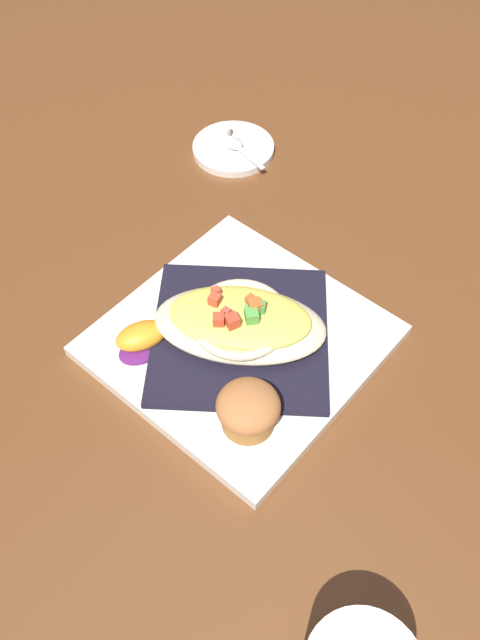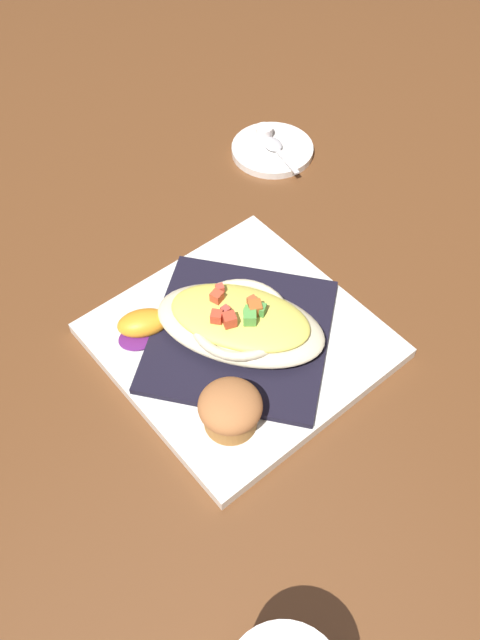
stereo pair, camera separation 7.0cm
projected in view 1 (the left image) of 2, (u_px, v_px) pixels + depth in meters
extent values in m
plane|color=brown|center=(240.00, 345.00, 0.73)|extent=(2.60, 2.60, 0.00)
cube|color=white|center=(240.00, 341.00, 0.73)|extent=(0.28, 0.28, 0.01)
cube|color=black|center=(240.00, 335.00, 0.72)|extent=(0.27, 0.27, 0.01)
ellipsoid|color=beige|center=(240.00, 324.00, 0.70)|extent=(0.21, 0.19, 0.03)
torus|color=beige|center=(240.00, 319.00, 0.70)|extent=(0.15, 0.15, 0.01)
ellipsoid|color=#E0D658|center=(240.00, 317.00, 0.69)|extent=(0.17, 0.16, 0.02)
cube|color=#D14737|center=(214.00, 293.00, 0.70)|extent=(0.01, 0.01, 0.01)
cube|color=#D6492D|center=(215.00, 300.00, 0.69)|extent=(0.01, 0.01, 0.01)
cube|color=#D3432B|center=(219.00, 319.00, 0.67)|extent=(0.02, 0.02, 0.01)
cube|color=#CC422A|center=(232.00, 321.00, 0.67)|extent=(0.02, 0.02, 0.01)
cube|color=#C7463B|center=(226.00, 312.00, 0.68)|extent=(0.01, 0.01, 0.01)
cube|color=#B85F26|center=(255.00, 306.00, 0.68)|extent=(0.02, 0.02, 0.01)
cube|color=#56A646|center=(249.00, 318.00, 0.67)|extent=(0.02, 0.02, 0.01)
cube|color=#51A641|center=(248.00, 310.00, 0.68)|extent=(0.01, 0.01, 0.01)
cube|color=#B9552B|center=(253.00, 301.00, 0.69)|extent=(0.01, 0.01, 0.01)
cube|color=#4C9B45|center=(260.00, 307.00, 0.68)|extent=(0.02, 0.02, 0.01)
cylinder|color=#A76C33|center=(248.00, 416.00, 0.65)|extent=(0.05, 0.05, 0.02)
ellipsoid|color=#AC693A|center=(248.00, 406.00, 0.63)|extent=(0.06, 0.06, 0.03)
ellipsoid|color=#4C0F23|center=(248.00, 402.00, 0.63)|extent=(0.02, 0.02, 0.01)
ellipsoid|color=#591C64|center=(140.00, 350.00, 0.71)|extent=(0.05, 0.06, 0.01)
ellipsoid|color=orange|center=(142.00, 336.00, 0.71)|extent=(0.05, 0.07, 0.03)
cylinder|color=white|center=(233.00, 148.00, 0.93)|extent=(0.12, 0.12, 0.01)
ellipsoid|color=silver|center=(233.00, 143.00, 0.93)|extent=(0.04, 0.03, 0.01)
cube|color=silver|center=(251.00, 158.00, 0.91)|extent=(0.06, 0.02, 0.00)
cylinder|color=white|center=(223.00, 131.00, 0.94)|extent=(0.02, 0.02, 0.02)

